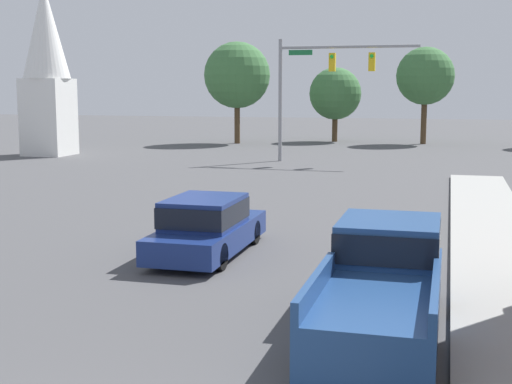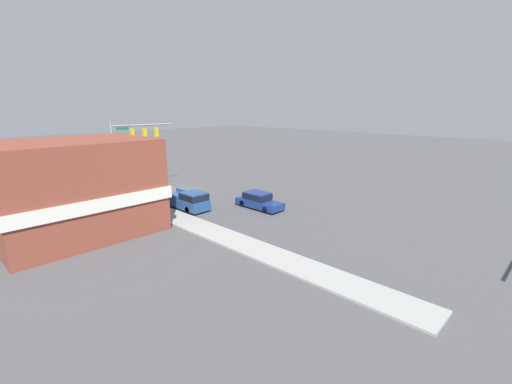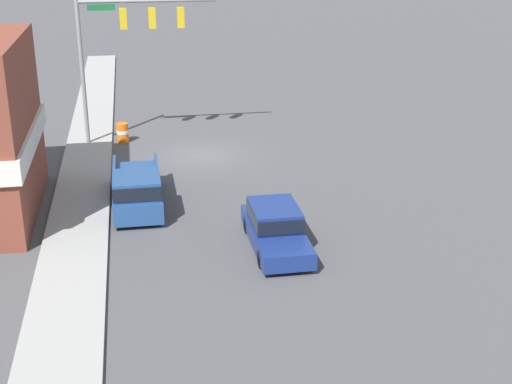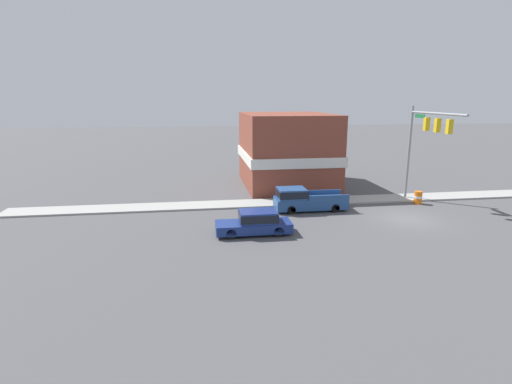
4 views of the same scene
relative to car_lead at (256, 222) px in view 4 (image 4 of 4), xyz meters
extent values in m
plane|color=#4C4C4F|center=(1.60, -11.44, -0.80)|extent=(200.00, 200.00, 0.00)
cube|color=#9E9E99|center=(7.30, -11.44, -0.73)|extent=(2.40, 60.00, 0.14)
cylinder|color=gray|center=(7.35, -14.38, 3.19)|extent=(0.22, 0.22, 7.98)
cylinder|color=gray|center=(3.81, -14.38, 6.69)|extent=(7.08, 0.18, 0.18)
cube|color=gold|center=(5.08, -14.38, 5.82)|extent=(0.36, 0.36, 1.05)
sphere|color=yellow|center=(5.08, -14.58, 6.14)|extent=(0.22, 0.22, 0.22)
cube|color=gold|center=(3.61, -14.38, 5.82)|extent=(0.36, 0.36, 1.05)
sphere|color=yellow|center=(3.61, -14.58, 6.14)|extent=(0.22, 0.22, 0.22)
cube|color=gold|center=(2.14, -14.38, 5.82)|extent=(0.36, 0.36, 1.05)
sphere|color=yellow|center=(2.14, -14.58, 6.14)|extent=(0.22, 0.22, 0.22)
cube|color=#196B38|center=(6.15, -14.38, 6.40)|extent=(1.40, 0.04, 0.30)
cylinder|color=black|center=(-0.81, 1.65, -0.47)|extent=(0.22, 0.66, 0.66)
cylinder|color=black|center=(0.81, 1.65, -0.47)|extent=(0.22, 0.66, 0.66)
cylinder|color=black|center=(-0.81, -1.38, -0.47)|extent=(0.22, 0.66, 0.66)
cylinder|color=black|center=(0.81, -1.38, -0.47)|extent=(0.22, 0.66, 0.66)
cube|color=navy|center=(0.00, 0.14, -0.31)|extent=(1.84, 4.89, 0.62)
cube|color=navy|center=(0.00, -0.16, 0.37)|extent=(1.69, 2.35, 0.74)
cube|color=black|center=(0.00, -0.16, 0.37)|extent=(1.71, 2.44, 0.52)
cylinder|color=black|center=(4.05, -3.34, -0.47)|extent=(0.22, 0.66, 0.66)
cylinder|color=black|center=(5.79, -3.34, -0.47)|extent=(0.22, 0.66, 0.66)
cylinder|color=black|center=(4.05, -6.82, -0.47)|extent=(0.22, 0.66, 0.66)
cylinder|color=black|center=(5.79, -6.82, -0.47)|extent=(0.22, 0.66, 0.66)
cube|color=navy|center=(4.92, -5.08, -0.19)|extent=(1.96, 5.61, 0.85)
cube|color=navy|center=(4.92, -3.54, 0.63)|extent=(1.86, 2.13, 0.78)
cube|color=black|center=(4.92, -3.54, 0.63)|extent=(1.88, 2.22, 0.55)
cube|color=navy|center=(4.00, -6.30, 0.41)|extent=(0.12, 3.18, 0.35)
cube|color=navy|center=(5.84, -6.30, 0.41)|extent=(0.12, 3.18, 0.35)
cylinder|color=orange|center=(5.50, -14.51, -0.27)|extent=(0.63, 0.63, 1.06)
cylinder|color=white|center=(5.50, -14.51, -0.21)|extent=(0.65, 0.65, 0.19)
cube|color=brown|center=(14.39, -5.23, 2.77)|extent=(10.77, 8.35, 7.13)
cube|color=silver|center=(14.39, -5.23, 2.25)|extent=(11.07, 8.65, 0.90)
camera|label=1|loc=(5.96, -17.08, 3.48)|focal=50.00mm
camera|label=2|loc=(22.77, 21.86, 8.68)|focal=24.00mm
camera|label=3|loc=(4.90, 23.48, 10.42)|focal=50.00mm
camera|label=4|loc=(-24.42, 3.56, 7.84)|focal=28.00mm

